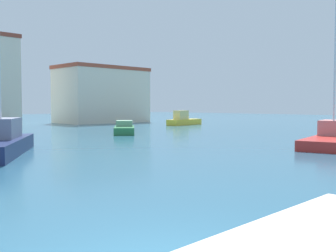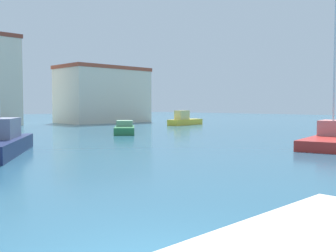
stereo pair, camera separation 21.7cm
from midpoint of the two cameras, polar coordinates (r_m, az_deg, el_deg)
The scene contains 6 objects.
water at distance 31.28m, azimuth -6.37°, elevation -1.63°, with size 160.00×160.00×0.00m, color #285670.
sailboat_navy_inner_mooring at distance 22.16m, azimuth -22.57°, elevation -2.08°, with size 6.18×7.73×9.65m.
sailboat_red_behind_lamppost at distance 26.97m, azimuth 22.82°, elevation -1.38°, with size 9.10×3.95×13.58m.
motorboat_green_distant_east at distance 35.53m, azimuth -6.05°, elevation -0.39°, with size 4.50×4.96×1.15m.
motorboat_yellow_near_pier at distance 50.25m, azimuth 2.49°, elevation 0.84°, with size 5.71×2.26×1.85m.
yacht_club at distance 58.18m, azimuth -9.12°, elevation 4.43°, with size 12.62×7.07×7.96m.
Camera 2 is at (-4.15, -4.62, 2.54)m, focal length 42.61 mm.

